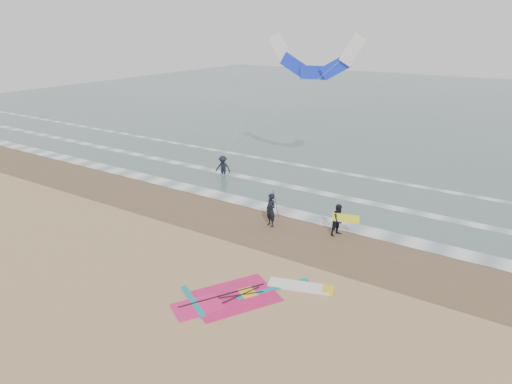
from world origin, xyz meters
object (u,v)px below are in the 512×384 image
Objects in this scene: windsurf_rig at (252,294)px; surf_kite at (314,61)px; person_standing at (271,210)px; person_wading at (223,163)px; person_walking at (339,220)px.

surf_kite reaches higher than windsurf_rig.
person_wading is at bearing 164.06° from person_standing.
person_standing reaches higher than person_wading.
person_wading is (-7.20, 5.50, -0.03)m from person_standing.
surf_kite reaches higher than person_walking.
surf_kite is (-1.94, 8.28, 6.77)m from person_standing.
person_walking is at bearing -54.33° from surf_kite.
person_wading reaches higher than windsurf_rig.
person_wading is (-9.96, 11.37, 0.82)m from windsurf_rig.
person_standing is 1.10× the size of person_walking.
person_walking is 0.19× the size of surf_kite.
windsurf_rig is at bearing -71.63° from surf_kite.
windsurf_rig is 15.14m from person_wading.
windsurf_rig is 3.01× the size of person_standing.
person_wading is (-10.54, 4.58, 0.05)m from person_walking.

